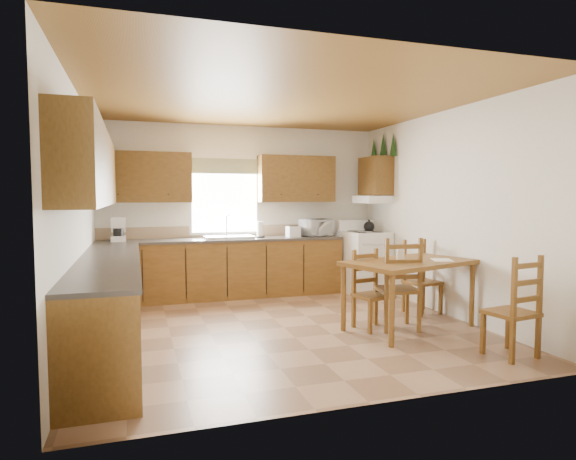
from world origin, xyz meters
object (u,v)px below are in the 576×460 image
object	(u,v)px
dining_table	(409,295)
microwave	(317,228)
chair_near_left	(511,306)
chair_far_right	(422,277)
chair_near_right	(397,283)
stove	(365,263)
chair_far_left	(373,290)

from	to	relation	value
dining_table	microwave	bearing A→B (deg)	77.75
microwave	chair_near_left	distance (m)	3.72
microwave	chair_far_right	bearing A→B (deg)	-86.07
chair_near_right	chair_far_right	distance (m)	0.92
dining_table	chair_near_right	size ratio (longest dim) A/B	1.40
dining_table	chair_near_right	bearing A→B (deg)	143.89
stove	chair_near_right	distance (m)	2.15
stove	chair_near_left	size ratio (longest dim) A/B	0.98
dining_table	chair_near_right	xyz separation A→B (m)	(-0.13, 0.04, 0.14)
stove	chair_far_left	bearing A→B (deg)	-119.20
chair_near_left	chair_far_left	world-z (taller)	chair_near_left
microwave	dining_table	world-z (taller)	microwave
chair_near_right	chair_far_right	size ratio (longest dim) A/B	1.11
chair_near_left	microwave	bearing A→B (deg)	-88.48
chair_far_left	stove	bearing A→B (deg)	54.61
dining_table	chair_near_right	world-z (taller)	chair_near_right
chair_far_left	dining_table	bearing A→B (deg)	-27.33
microwave	chair_near_right	xyz separation A→B (m)	(0.10, -2.40, -0.52)
stove	chair_near_left	distance (m)	3.28
stove	chair_near_right	bearing A→B (deg)	-111.54
chair_near_left	chair_far_left	size ratio (longest dim) A/B	1.08
chair_near_right	chair_far_right	bearing A→B (deg)	-131.32
stove	chair_far_right	xyz separation A→B (m)	(0.11, -1.49, -0.00)
chair_far_right	stove	bearing A→B (deg)	84.03
chair_near_right	chair_far_right	xyz separation A→B (m)	(0.72, 0.57, -0.06)
chair_near_right	chair_far_left	size ratio (longest dim) A/B	1.17
stove	dining_table	distance (m)	2.16
microwave	chair_far_right	world-z (taller)	microwave
microwave	chair_near_left	bearing A→B (deg)	-100.11
chair_far_right	microwave	bearing A→B (deg)	103.94
microwave	dining_table	size ratio (longest dim) A/B	0.30
microwave	dining_table	distance (m)	2.54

